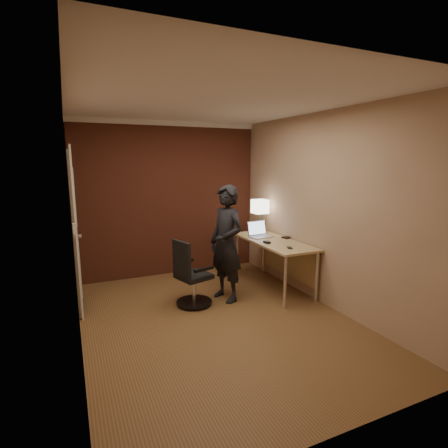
{
  "coord_description": "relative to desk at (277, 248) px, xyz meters",
  "views": [
    {
      "loc": [
        -1.52,
        -3.61,
        1.88
      ],
      "look_at": [
        0.35,
        0.55,
        1.05
      ],
      "focal_mm": 28.0,
      "sensor_mm": 36.0,
      "label": 1
    }
  ],
  "objects": [
    {
      "name": "room",
      "position": [
        -1.53,
        0.91,
        0.77
      ],
      "size": [
        4.0,
        4.0,
        4.0
      ],
      "color": "brown",
      "rests_on": "ground"
    },
    {
      "name": "desk",
      "position": [
        0.0,
        0.0,
        0.0
      ],
      "size": [
        0.6,
        1.5,
        0.73
      ],
      "color": "tan",
      "rests_on": "ground"
    },
    {
      "name": "desk_lamp",
      "position": [
        0.03,
        0.59,
        0.55
      ],
      "size": [
        0.22,
        0.22,
        0.54
      ],
      "color": "silver",
      "rests_on": "desk"
    },
    {
      "name": "laptop",
      "position": [
        -0.13,
        0.33,
        0.19
      ],
      "size": [
        0.36,
        0.29,
        0.23
      ],
      "color": "silver",
      "rests_on": "desk"
    },
    {
      "name": "mouse",
      "position": [
        -0.25,
        -0.12,
        0.14
      ],
      "size": [
        0.07,
        0.1,
        0.03
      ],
      "primitive_type": "cube",
      "rotation": [
        0.0,
        0.0,
        0.08
      ],
      "color": "black",
      "rests_on": "desk"
    },
    {
      "name": "phone",
      "position": [
        -0.12,
        -0.48,
        0.13
      ],
      "size": [
        0.1,
        0.13,
        0.01
      ],
      "primitive_type": "cube",
      "rotation": [
        0.0,
        0.0,
        -0.4
      ],
      "color": "black",
      "rests_on": "desk"
    },
    {
      "name": "wallet",
      "position": [
        0.18,
        0.05,
        0.14
      ],
      "size": [
        0.12,
        0.13,
        0.02
      ],
      "primitive_type": "cube",
      "rotation": [
        0.0,
        0.0,
        0.28
      ],
      "color": "black",
      "rests_on": "desk"
    },
    {
      "name": "office_chair",
      "position": [
        -1.4,
        -0.12,
        -0.22
      ],
      "size": [
        0.49,
        0.54,
        0.87
      ],
      "color": "black",
      "rests_on": "ground"
    },
    {
      "name": "person",
      "position": [
        -0.87,
        -0.1,
        0.18
      ],
      "size": [
        0.52,
        0.66,
        1.57
      ],
      "primitive_type": "imported",
      "rotation": [
        0.0,
        0.0,
        -1.28
      ],
      "color": "black",
      "rests_on": "ground"
    }
  ]
}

